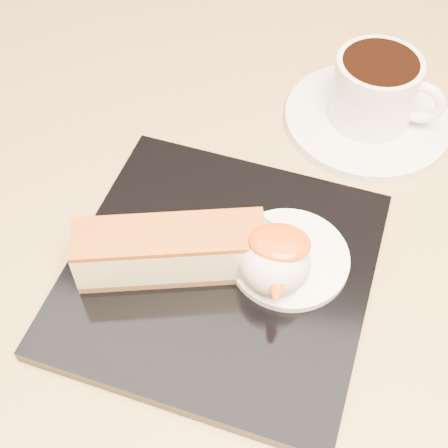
% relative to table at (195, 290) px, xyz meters
% --- Properties ---
extents(table, '(0.80, 0.80, 0.72)m').
position_rel_table_xyz_m(table, '(0.00, 0.00, 0.00)').
color(table, black).
rests_on(table, ground).
extents(dessert_plate, '(0.25, 0.25, 0.01)m').
position_rel_table_xyz_m(dessert_plate, '(0.04, -0.08, 0.16)').
color(dessert_plate, black).
rests_on(dessert_plate, table).
extents(cheesecake, '(0.14, 0.07, 0.04)m').
position_rel_table_xyz_m(cheesecake, '(0.00, -0.08, 0.19)').
color(cheesecake, brown).
rests_on(cheesecake, dessert_plate).
extents(cream_smear, '(0.09, 0.09, 0.01)m').
position_rel_table_xyz_m(cream_smear, '(0.09, -0.06, 0.17)').
color(cream_smear, white).
rests_on(cream_smear, dessert_plate).
extents(ice_cream_scoop, '(0.05, 0.05, 0.05)m').
position_rel_table_xyz_m(ice_cream_scoop, '(0.08, -0.08, 0.19)').
color(ice_cream_scoop, white).
rests_on(ice_cream_scoop, cream_smear).
extents(mango_sauce, '(0.04, 0.03, 0.01)m').
position_rel_table_xyz_m(mango_sauce, '(0.08, -0.08, 0.21)').
color(mango_sauce, '#EF4A07').
rests_on(mango_sauce, ice_cream_scoop).
extents(mint_sprig, '(0.03, 0.02, 0.00)m').
position_rel_table_xyz_m(mint_sprig, '(0.06, -0.04, 0.17)').
color(mint_sprig, green).
rests_on(mint_sprig, cream_smear).
extents(saucer, '(0.15, 0.15, 0.01)m').
position_rel_table_xyz_m(saucer, '(0.15, 0.11, 0.16)').
color(saucer, white).
rests_on(saucer, table).
extents(coffee_cup, '(0.10, 0.07, 0.06)m').
position_rel_table_xyz_m(coffee_cup, '(0.15, 0.11, 0.20)').
color(coffee_cup, white).
rests_on(coffee_cup, saucer).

